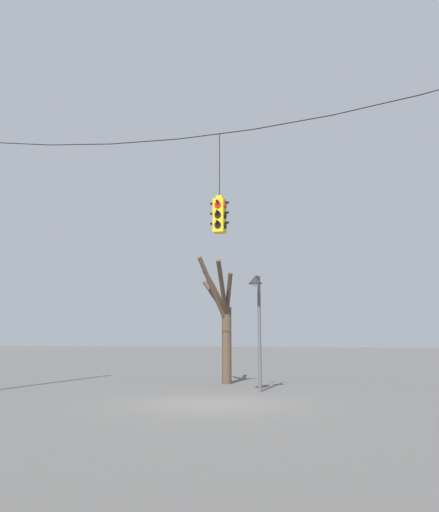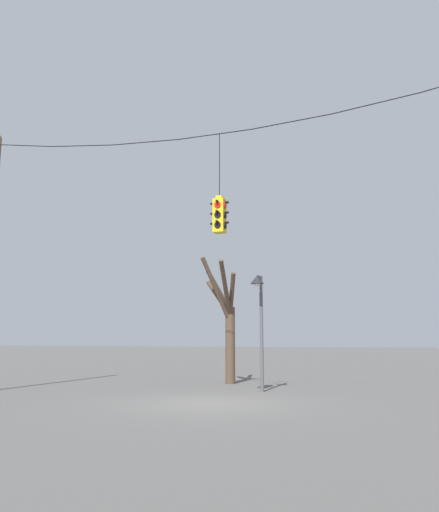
{
  "view_description": "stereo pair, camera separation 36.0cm",
  "coord_description": "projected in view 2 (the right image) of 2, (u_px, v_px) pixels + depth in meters",
  "views": [
    {
      "loc": [
        4.63,
        -13.82,
        1.8
      ],
      "look_at": [
        0.19,
        0.31,
        4.27
      ],
      "focal_mm": 35.0,
      "sensor_mm": 36.0,
      "label": 1
    },
    {
      "loc": [
        4.97,
        -13.71,
        1.8
      ],
      "look_at": [
        0.19,
        0.31,
        4.27
      ],
      "focal_mm": 35.0,
      "sensor_mm": 36.0,
      "label": 2
    }
  ],
  "objects": [
    {
      "name": "ground_plane",
      "position": [
        210.0,
        403.0,
        14.08
      ],
      "size": [
        200.0,
        200.0,
        0.0
      ],
      "primitive_type": "plane",
      "color": "#565451"
    },
    {
      "name": "span_wire",
      "position": [
        214.0,
        127.0,
        15.76
      ],
      "size": [
        17.05,
        0.03,
        0.81
      ],
      "color": "black"
    },
    {
      "name": "traffic_light_near_right_pole",
      "position": [
        220.0,
        215.0,
        15.22
      ],
      "size": [
        0.58,
        0.58,
        3.17
      ],
      "color": "yellow"
    },
    {
      "name": "street_lamp",
      "position": [
        259.0,
        302.0,
        17.41
      ],
      "size": [
        0.48,
        0.83,
        4.03
      ],
      "color": "#515156",
      "rests_on": "ground_plane"
    },
    {
      "name": "bare_tree",
      "position": [
        227.0,
        321.0,
        20.59
      ],
      "size": [
        1.65,
        3.66,
        5.09
      ],
      "color": "brown",
      "rests_on": "ground_plane"
    }
  ]
}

